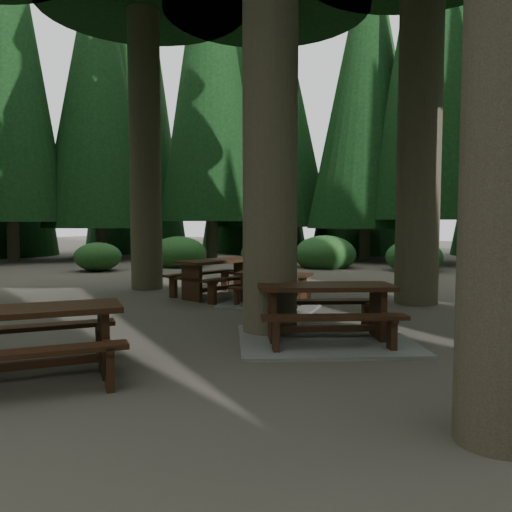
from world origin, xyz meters
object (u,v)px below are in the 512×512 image
at_px(picnic_table_b, 219,272).
at_px(picnic_table_e, 31,333).
at_px(picnic_table_c, 274,295).
at_px(picnic_table_a, 325,322).

relative_size(picnic_table_b, picnic_table_e, 1.00).
distance_m(picnic_table_c, picnic_table_e, 5.73).
xyz_separation_m(picnic_table_b, picnic_table_e, (1.25, -6.15, -0.04)).
bearing_deg(picnic_table_a, picnic_table_b, 110.13).
xyz_separation_m(picnic_table_a, picnic_table_b, (-3.55, 3.04, 0.28)).
bearing_deg(picnic_table_b, picnic_table_a, -113.09).
xyz_separation_m(picnic_table_a, picnic_table_e, (-2.30, -3.11, 0.25)).
relative_size(picnic_table_b, picnic_table_c, 1.12).
height_order(picnic_table_c, picnic_table_e, picnic_table_e).
xyz_separation_m(picnic_table_b, picnic_table_c, (1.57, -0.44, -0.36)).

